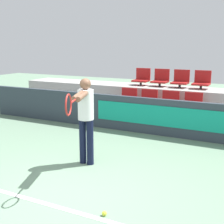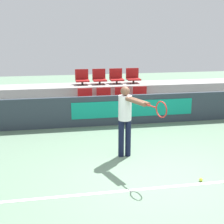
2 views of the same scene
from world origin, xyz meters
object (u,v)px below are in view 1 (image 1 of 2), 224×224
(stadium_chair_0, at_px, (128,99))
(stadium_chair_5, at_px, (161,79))
(stadium_chair_4, at_px, (142,78))
(stadium_chair_7, at_px, (202,81))
(tennis_ball, at_px, (104,213))
(stadium_chair_1, at_px, (148,101))
(stadium_chair_2, at_px, (169,103))
(stadium_chair_3, at_px, (192,105))
(tennis_player, at_px, (85,113))
(stadium_chair_6, at_px, (181,80))

(stadium_chair_0, bearing_deg, stadium_chair_5, 60.25)
(stadium_chair_4, relative_size, stadium_chair_7, 1.00)
(stadium_chair_0, relative_size, tennis_ball, 7.82)
(stadium_chair_1, height_order, stadium_chair_5, stadium_chair_5)
(stadium_chair_4, bearing_deg, stadium_chair_7, 0.00)
(stadium_chair_5, bearing_deg, stadium_chair_2, -60.25)
(stadium_chair_5, bearing_deg, stadium_chair_3, -41.18)
(stadium_chair_2, xyz_separation_m, tennis_ball, (0.54, -4.69, -0.67))
(stadium_chair_1, distance_m, stadium_chair_3, 1.22)
(stadium_chair_1, bearing_deg, tennis_player, -90.06)
(stadium_chair_1, distance_m, stadium_chair_4, 1.33)
(stadium_chair_1, relative_size, stadium_chair_6, 1.00)
(stadium_chair_5, xyz_separation_m, tennis_ball, (1.15, -5.76, -1.16))
(stadium_chair_4, bearing_deg, stadium_chair_6, 0.00)
(stadium_chair_2, distance_m, stadium_chair_5, 1.33)
(stadium_chair_0, relative_size, stadium_chair_5, 1.00)
(stadium_chair_2, distance_m, stadium_chair_6, 1.18)
(stadium_chair_3, relative_size, stadium_chair_5, 1.00)
(stadium_chair_7, xyz_separation_m, tennis_ball, (-0.07, -5.76, -1.16))
(stadium_chair_2, height_order, stadium_chair_5, stadium_chair_5)
(stadium_chair_1, xyz_separation_m, tennis_ball, (1.15, -4.69, -0.67))
(stadium_chair_1, xyz_separation_m, stadium_chair_5, (0.00, 1.07, 0.49))
(stadium_chair_6, bearing_deg, stadium_chair_1, -119.75)
(stadium_chair_2, height_order, stadium_chair_7, stadium_chair_7)
(stadium_chair_1, distance_m, stadium_chair_6, 1.33)
(stadium_chair_0, relative_size, stadium_chair_3, 1.00)
(stadium_chair_1, xyz_separation_m, stadium_chair_3, (1.22, 0.00, 0.00))
(stadium_chair_1, bearing_deg, stadium_chair_3, 0.00)
(stadium_chair_5, distance_m, tennis_player, 4.35)
(stadium_chair_6, bearing_deg, stadium_chair_5, 180.00)
(tennis_player, distance_m, tennis_ball, 2.06)
(stadium_chair_0, xyz_separation_m, stadium_chair_7, (1.83, 1.07, 0.49))
(stadium_chair_6, bearing_deg, tennis_player, -98.04)
(stadium_chair_7, bearing_deg, tennis_ball, -90.73)
(stadium_chair_1, bearing_deg, stadium_chair_2, 0.00)
(stadium_chair_3, distance_m, tennis_player, 3.52)
(tennis_player, height_order, tennis_ball, tennis_player)
(stadium_chair_0, xyz_separation_m, stadium_chair_3, (1.83, 0.00, 0.00))
(stadium_chair_3, distance_m, stadium_chair_7, 1.18)
(tennis_player, xyz_separation_m, tennis_ball, (1.15, -1.41, -0.97))
(stadium_chair_7, height_order, tennis_player, tennis_player)
(stadium_chair_5, bearing_deg, stadium_chair_1, -90.00)
(tennis_player, bearing_deg, stadium_chair_0, 80.13)
(tennis_ball, bearing_deg, stadium_chair_7, 89.27)
(stadium_chair_0, bearing_deg, stadium_chair_1, 0.00)
(stadium_chair_4, relative_size, stadium_chair_6, 1.00)
(stadium_chair_5, bearing_deg, stadium_chair_7, 0.00)
(stadium_chair_6, xyz_separation_m, tennis_ball, (0.54, -5.76, -1.16))
(stadium_chair_1, bearing_deg, stadium_chair_5, 90.00)
(stadium_chair_7, bearing_deg, stadium_chair_5, 180.00)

